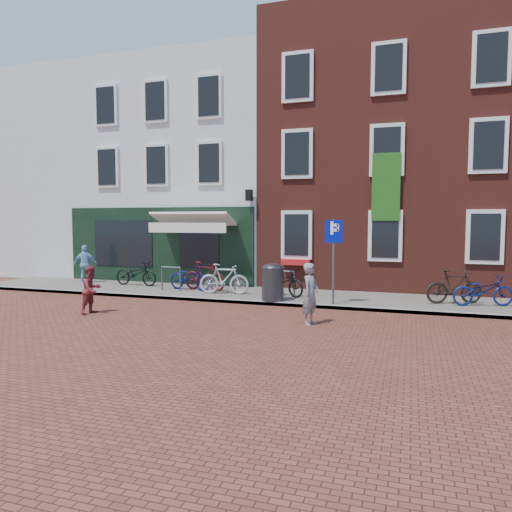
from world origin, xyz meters
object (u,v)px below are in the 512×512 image
(cafe_person, at_px, (85,264))
(bicycle_4, at_px, (282,282))
(boy, at_px, (92,290))
(bicycle_6, at_px, (483,290))
(bicycle_3, at_px, (224,279))
(bicycle_5, at_px, (454,287))
(bicycle_1, at_px, (205,276))
(parking_sign, at_px, (334,246))
(woman, at_px, (311,294))
(litter_bin, at_px, (273,280))
(bicycle_2, at_px, (190,277))
(bicycle_0, at_px, (136,273))

(cafe_person, relative_size, bicycle_4, 0.86)
(boy, relative_size, bicycle_6, 0.77)
(bicycle_3, xyz_separation_m, bicycle_5, (7.02, 0.41, 0.00))
(bicycle_1, distance_m, bicycle_6, 8.71)
(parking_sign, bearing_deg, bicycle_3, 168.11)
(boy, bearing_deg, cafe_person, 47.87)
(cafe_person, relative_size, bicycle_1, 0.88)
(parking_sign, distance_m, cafe_person, 10.00)
(bicycle_1, xyz_separation_m, bicycle_5, (7.96, -0.12, 0.00))
(woman, xyz_separation_m, bicycle_1, (-4.46, 3.68, -0.15))
(litter_bin, bearing_deg, bicycle_1, 155.51)
(bicycle_4, distance_m, bicycle_6, 5.86)
(litter_bin, height_order, bicycle_2, litter_bin)
(parking_sign, height_order, bicycle_1, parking_sign)
(bicycle_4, bearing_deg, bicycle_6, -65.16)
(litter_bin, relative_size, bicycle_0, 0.71)
(cafe_person, bearing_deg, woman, 129.34)
(litter_bin, xyz_separation_m, bicycle_1, (-2.82, 1.28, -0.13))
(boy, height_order, bicycle_0, boy)
(bicycle_2, distance_m, bicycle_4, 3.34)
(bicycle_1, bearing_deg, bicycle_6, -82.14)
(bicycle_0, bearing_deg, boy, -160.98)
(woman, height_order, cafe_person, cafe_person)
(parking_sign, height_order, boy, parking_sign)
(boy, xyz_separation_m, bicycle_1, (1.45, 4.18, -0.06))
(woman, distance_m, bicycle_2, 6.10)
(litter_bin, distance_m, bicycle_5, 5.27)
(bicycle_6, bearing_deg, bicycle_2, 72.44)
(bicycle_4, distance_m, bicycle_5, 5.12)
(parking_sign, xyz_separation_m, woman, (-0.17, -2.37, -1.03))
(litter_bin, height_order, bicycle_3, litter_bin)
(woman, distance_m, bicycle_0, 8.38)
(cafe_person, distance_m, bicycle_2, 4.72)
(litter_bin, bearing_deg, bicycle_0, 164.47)
(bicycle_1, xyz_separation_m, bicycle_2, (-0.49, -0.13, -0.05))
(woman, height_order, bicycle_4, woman)
(bicycle_2, xyz_separation_m, bicycle_3, (1.43, -0.40, 0.05))
(bicycle_3, xyz_separation_m, bicycle_6, (7.76, 0.26, -0.05))
(bicycle_6, bearing_deg, parking_sign, 87.66)
(litter_bin, relative_size, bicycle_6, 0.71)
(woman, distance_m, bicycle_6, 5.44)
(litter_bin, bearing_deg, boy, -145.86)
(bicycle_0, xyz_separation_m, bicycle_6, (11.60, -0.57, 0.00))
(bicycle_1, bearing_deg, bicycle_5, -81.25)
(litter_bin, relative_size, bicycle_1, 0.73)
(bicycle_2, height_order, bicycle_6, same)
(bicycle_1, relative_size, bicycle_4, 0.97)
(bicycle_2, distance_m, bicycle_5, 8.45)
(litter_bin, bearing_deg, bicycle_5, 12.73)
(cafe_person, distance_m, bicycle_4, 8.06)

